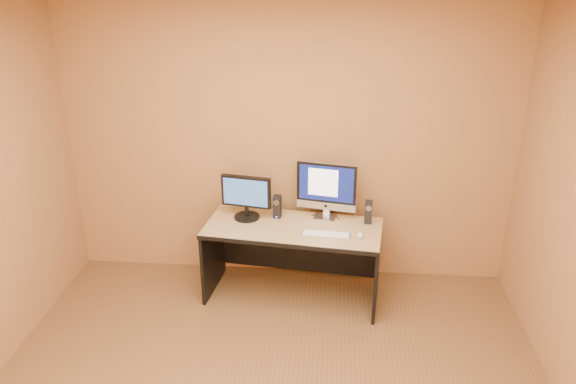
% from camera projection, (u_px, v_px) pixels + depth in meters
% --- Properties ---
extents(walls, '(4.00, 4.00, 2.60)m').
position_uv_depth(walls, '(260.00, 252.00, 3.12)').
color(walls, '#98623D').
rests_on(walls, ground).
extents(ceiling, '(4.00, 4.00, 0.00)m').
position_uv_depth(ceiling, '(254.00, 7.00, 2.61)').
color(ceiling, white).
rests_on(ceiling, walls).
extents(desk, '(1.56, 0.82, 0.69)m').
position_uv_depth(desk, '(293.00, 262.00, 4.90)').
color(desk, tan).
rests_on(desk, ground).
extents(imac, '(0.56, 0.29, 0.51)m').
position_uv_depth(imac, '(326.00, 190.00, 4.84)').
color(imac, '#B4B4B8').
rests_on(imac, desk).
extents(second_monitor, '(0.48, 0.30, 0.39)m').
position_uv_depth(second_monitor, '(246.00, 197.00, 4.85)').
color(second_monitor, black).
rests_on(second_monitor, desk).
extents(speaker_left, '(0.07, 0.08, 0.20)m').
position_uv_depth(speaker_left, '(277.00, 207.00, 4.90)').
color(speaker_left, black).
rests_on(speaker_left, desk).
extents(speaker_right, '(0.07, 0.07, 0.20)m').
position_uv_depth(speaker_right, '(368.00, 212.00, 4.79)').
color(speaker_right, black).
rests_on(speaker_right, desk).
extents(keyboard, '(0.41, 0.14, 0.02)m').
position_uv_depth(keyboard, '(326.00, 234.00, 4.62)').
color(keyboard, silver).
rests_on(keyboard, desk).
extents(mouse, '(0.06, 0.10, 0.03)m').
position_uv_depth(mouse, '(360.00, 235.00, 4.59)').
color(mouse, silver).
rests_on(mouse, desk).
extents(cable_a, '(0.08, 0.19, 0.01)m').
position_uv_depth(cable_a, '(335.00, 215.00, 4.97)').
color(cable_a, black).
rests_on(cable_a, desk).
extents(cable_b, '(0.12, 0.13, 0.01)m').
position_uv_depth(cable_b, '(318.00, 213.00, 5.01)').
color(cable_b, black).
rests_on(cable_b, desk).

